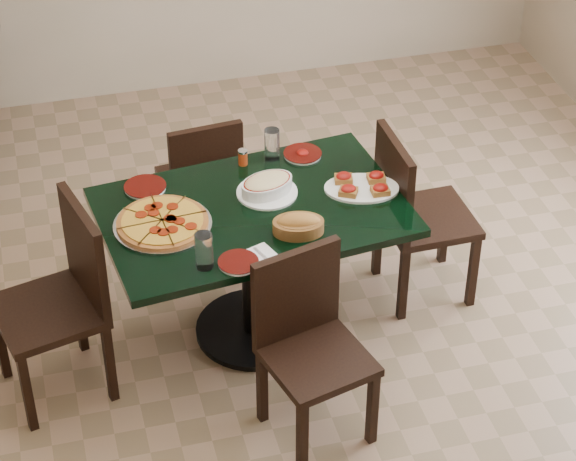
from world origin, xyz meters
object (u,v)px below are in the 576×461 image
object	(u,v)px
chair_left	(65,292)
bread_basket	(298,225)
chair_near	(308,337)
lasagna_casserole	(267,185)
chair_right	(413,209)
bruschetta_platter	(362,186)
main_table	(253,240)
chair_far	(203,179)
pepperoni_pizza	(162,223)

from	to	relation	value
chair_left	bread_basket	world-z (taller)	chair_left
chair_near	lasagna_casserole	world-z (taller)	chair_near
chair_right	bruschetta_platter	bearing A→B (deg)	104.92
chair_near	chair_left	bearing A→B (deg)	137.44
bruschetta_platter	lasagna_casserole	bearing A→B (deg)	-176.65
main_table	bruschetta_platter	size ratio (longest dim) A/B	3.66
main_table	chair_right	xyz separation A→B (m)	(0.83, 0.11, -0.05)
chair_near	bruschetta_platter	world-z (taller)	chair_near
chair_far	bread_basket	bearing A→B (deg)	99.48
chair_left	bread_basket	distance (m)	1.08
chair_left	bruschetta_platter	distance (m)	1.45
chair_right	lasagna_casserole	distance (m)	0.79
chair_far	bruschetta_platter	bearing A→B (deg)	126.03
chair_far	lasagna_casserole	world-z (taller)	lasagna_casserole
chair_near	lasagna_casserole	bearing A→B (deg)	74.77
bruschetta_platter	chair_far	bearing A→B (deg)	145.77
chair_near	bread_basket	size ratio (longest dim) A/B	3.47
lasagna_casserole	bread_basket	world-z (taller)	bread_basket
main_table	chair_far	xyz separation A→B (m)	(-0.10, 0.73, -0.11)
pepperoni_pizza	bread_basket	xyz separation A→B (m)	(0.58, -0.20, 0.02)
chair_near	chair_left	distance (m)	1.11
chair_far	bruschetta_platter	distance (m)	1.00
lasagna_casserole	chair_near	bearing A→B (deg)	-108.83
pepperoni_pizza	chair_far	bearing A→B (deg)	67.14
chair_far	chair_right	size ratio (longest dim) A/B	0.89
bread_basket	bruschetta_platter	size ratio (longest dim) A/B	0.64
chair_left	bruschetta_platter	xyz separation A→B (m)	(1.42, 0.14, 0.23)
main_table	bruschetta_platter	distance (m)	0.57
chair_right	bread_basket	distance (m)	0.80
chair_far	chair_right	xyz separation A→B (m)	(0.93, -0.62, 0.07)
chair_left	bread_basket	xyz separation A→B (m)	(1.05, -0.10, 0.25)
chair_right	bread_basket	xyz separation A→B (m)	(-0.68, -0.33, 0.27)
chair_far	bread_basket	distance (m)	1.04
bruschetta_platter	main_table	bearing A→B (deg)	-164.08
chair_left	pepperoni_pizza	xyz separation A→B (m)	(0.47, 0.10, 0.23)
main_table	pepperoni_pizza	size ratio (longest dim) A/B	3.31
main_table	bruschetta_platter	world-z (taller)	bruschetta_platter
bread_basket	lasagna_casserole	bearing A→B (deg)	111.41
chair_right	bruschetta_platter	distance (m)	0.40
chair_near	pepperoni_pizza	distance (m)	0.84
chair_right	bruschetta_platter	world-z (taller)	chair_right
main_table	chair_right	size ratio (longest dim) A/B	1.58
main_table	bread_basket	distance (m)	0.35
chair_right	lasagna_casserole	xyz separation A→B (m)	(-0.74, -0.01, 0.27)
chair_left	bread_basket	bearing A→B (deg)	69.97
chair_near	chair_left	size ratio (longest dim) A/B	0.92
chair_right	bread_basket	size ratio (longest dim) A/B	3.64
chair_left	bruschetta_platter	world-z (taller)	chair_left
pepperoni_pizza	bread_basket	size ratio (longest dim) A/B	1.74
lasagna_casserole	bread_basket	bearing A→B (deg)	-97.79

